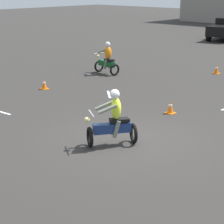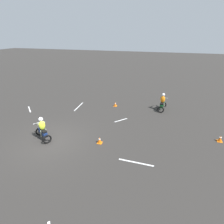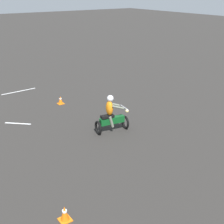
{
  "view_description": "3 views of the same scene",
  "coord_description": "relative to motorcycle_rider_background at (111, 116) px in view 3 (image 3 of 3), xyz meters",
  "views": [
    {
      "loc": [
        7.98,
        -9.34,
        4.52
      ],
      "look_at": [
        -0.06,
        -0.59,
        1.0
      ],
      "focal_mm": 70.0,
      "sensor_mm": 36.0,
      "label": 1
    },
    {
      "loc": [
        8.19,
        6.65,
        6.58
      ],
      "look_at": [
        -3.67,
        3.13,
        0.9
      ],
      "focal_mm": 28.0,
      "sensor_mm": 36.0,
      "label": 2
    },
    {
      "loc": [
        -0.34,
        16.92,
        5.81
      ],
      "look_at": [
        -7.28,
        6.86,
        0.9
      ],
      "focal_mm": 50.0,
      "sensor_mm": 36.0,
      "label": 3
    }
  ],
  "objects": [
    {
      "name": "traffic_cone_near_right",
      "position": [
        0.28,
        -4.37,
        -0.52
      ],
      "size": [
        0.32,
        0.32,
        0.43
      ],
      "color": "orange",
      "rests_on": "ground"
    },
    {
      "name": "motorcycle_rider_background",
      "position": [
        0.0,
        0.0,
        0.0
      ],
      "size": [
        1.55,
        0.83,
        1.66
      ],
      "rotation": [
        0.0,
        0.0,
        1.43
      ],
      "color": "black",
      "rests_on": "ground"
    },
    {
      "name": "lane_stripe_nw",
      "position": [
        3.04,
        -3.13,
        -0.72
      ],
      "size": [
        0.98,
        0.91,
        0.01
      ],
      "primitive_type": "cube",
      "rotation": [
        0.0,
        0.0,
        3.97
      ],
      "color": "silver",
      "rests_on": "ground"
    },
    {
      "name": "lane_stripe_w",
      "position": [
        1.41,
        -7.74,
        -0.72
      ],
      "size": [
        2.1,
        0.23,
        0.01
      ],
      "primitive_type": "cube",
      "rotation": [
        0.0,
        0.0,
        4.77
      ],
      "color": "silver",
      "rests_on": "ground"
    },
    {
      "name": "traffic_cone_near_left",
      "position": [
        4.15,
        3.86,
        -0.51
      ],
      "size": [
        0.32,
        0.32,
        0.45
      ],
      "color": "orange",
      "rests_on": "ground"
    }
  ]
}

